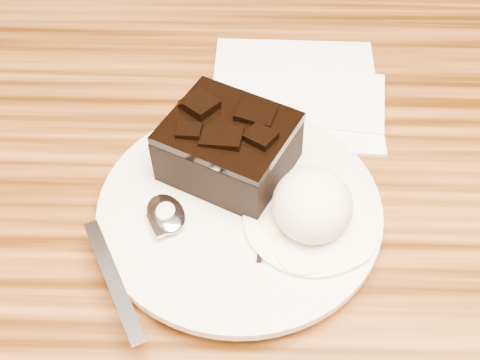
{
  "coord_description": "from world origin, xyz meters",
  "views": [
    {
      "loc": [
        0.01,
        -0.37,
        1.18
      ],
      "look_at": [
        0.0,
        -0.04,
        0.79
      ],
      "focal_mm": 46.94,
      "sensor_mm": 36.0,
      "label": 1
    }
  ],
  "objects_px": {
    "spoon": "(166,215)",
    "napkin": "(295,91)",
    "brownie": "(229,150)",
    "plate": "(240,212)",
    "dining_table": "(238,357)",
    "ice_cream_scoop": "(312,205)"
  },
  "relations": [
    {
      "from": "spoon",
      "to": "napkin",
      "type": "height_order",
      "value": "spoon"
    },
    {
      "from": "napkin",
      "to": "ice_cream_scoop",
      "type": "bearing_deg",
      "value": -88.22
    },
    {
      "from": "plate",
      "to": "brownie",
      "type": "xyz_separation_m",
      "value": [
        -0.01,
        0.04,
        0.03
      ]
    },
    {
      "from": "plate",
      "to": "brownie",
      "type": "distance_m",
      "value": 0.05
    },
    {
      "from": "plate",
      "to": "ice_cream_scoop",
      "type": "relative_size",
      "value": 3.48
    },
    {
      "from": "brownie",
      "to": "spoon",
      "type": "bearing_deg",
      "value": -130.67
    },
    {
      "from": "spoon",
      "to": "napkin",
      "type": "bearing_deg",
      "value": 30.72
    },
    {
      "from": "plate",
      "to": "ice_cream_scoop",
      "type": "height_order",
      "value": "ice_cream_scoop"
    },
    {
      "from": "plate",
      "to": "napkin",
      "type": "distance_m",
      "value": 0.17
    },
    {
      "from": "plate",
      "to": "spoon",
      "type": "height_order",
      "value": "spoon"
    },
    {
      "from": "dining_table",
      "to": "spoon",
      "type": "height_order",
      "value": "spoon"
    },
    {
      "from": "spoon",
      "to": "dining_table",
      "type": "bearing_deg",
      "value": 21.69
    },
    {
      "from": "ice_cream_scoop",
      "to": "spoon",
      "type": "distance_m",
      "value": 0.12
    },
    {
      "from": "brownie",
      "to": "napkin",
      "type": "bearing_deg",
      "value": 62.56
    },
    {
      "from": "dining_table",
      "to": "napkin",
      "type": "xyz_separation_m",
      "value": [
        0.06,
        0.11,
        0.38
      ]
    },
    {
      "from": "spoon",
      "to": "napkin",
      "type": "xyz_separation_m",
      "value": [
        0.11,
        0.18,
        -0.02
      ]
    },
    {
      "from": "plate",
      "to": "spoon",
      "type": "relative_size",
      "value": 1.38
    },
    {
      "from": "spoon",
      "to": "ice_cream_scoop",
      "type": "bearing_deg",
      "value": -27.34
    },
    {
      "from": "dining_table",
      "to": "ice_cream_scoop",
      "type": "xyz_separation_m",
      "value": [
        0.06,
        -0.06,
        0.42
      ]
    },
    {
      "from": "napkin",
      "to": "spoon",
      "type": "bearing_deg",
      "value": -122.15
    },
    {
      "from": "brownie",
      "to": "spoon",
      "type": "distance_m",
      "value": 0.08
    },
    {
      "from": "ice_cream_scoop",
      "to": "dining_table",
      "type": "bearing_deg",
      "value": 134.19
    }
  ]
}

